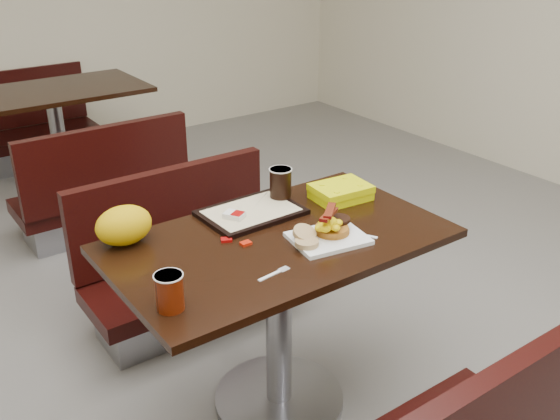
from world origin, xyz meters
TOP-DOWN VIEW (x-y plane):
  - floor at (0.00, 0.00)m, footprint 6.00×7.00m
  - table_near at (0.00, 0.00)m, footprint 1.20×0.70m
  - bench_near_n at (0.00, 0.70)m, footprint 1.00×0.46m
  - table_far at (0.00, 2.60)m, footprint 1.20×0.70m
  - bench_far_s at (0.00, 1.90)m, footprint 1.00×0.46m
  - bench_far_n at (0.00, 3.30)m, footprint 1.00×0.46m
  - platter at (0.13, -0.12)m, footprint 0.29×0.24m
  - pancake_stack at (0.16, -0.10)m, footprint 0.15×0.15m
  - sausage_patty at (0.20, -0.09)m, footprint 0.09×0.09m
  - scrambled_eggs at (0.13, -0.12)m, footprint 0.10×0.10m
  - bacon_strips at (0.14, -0.11)m, footprint 0.17×0.15m
  - muffin_bottom at (0.03, -0.13)m, footprint 0.08×0.08m
  - muffin_top at (0.05, -0.08)m, footprint 0.09×0.09m
  - coffee_cup_near at (-0.52, -0.18)m, footprint 0.10×0.10m
  - fork at (-0.18, -0.20)m, footprint 0.13×0.04m
  - knife at (0.24, -0.14)m, footprint 0.09×0.14m
  - condiment_syrup at (-0.13, 0.02)m, footprint 0.04×0.03m
  - condiment_ketchup at (-0.17, 0.09)m, footprint 0.05×0.04m
  - tray at (0.02, 0.22)m, footprint 0.38×0.27m
  - hashbrown_sleeve_left at (-0.06, 0.20)m, footprint 0.08×0.09m
  - coffee_cup_far at (0.19, 0.26)m, footprint 0.10×0.10m
  - clamshell at (0.40, 0.13)m, footprint 0.24×0.19m
  - paper_bag at (-0.46, 0.28)m, footprint 0.22×0.17m

SIDE VIEW (x-z plane):
  - floor at x=0.00m, z-range -0.01..0.01m
  - bench_near_n at x=0.00m, z-range 0.00..0.72m
  - bench_far_s at x=0.00m, z-range 0.00..0.72m
  - bench_far_n at x=0.00m, z-range 0.00..0.72m
  - table_near at x=0.00m, z-range 0.00..0.75m
  - table_far at x=0.00m, z-range 0.00..0.75m
  - knife at x=0.24m, z-range 0.75..0.75m
  - fork at x=-0.18m, z-range 0.75..0.75m
  - condiment_syrup at x=-0.13m, z-range 0.75..0.76m
  - condiment_ketchup at x=-0.17m, z-range 0.75..0.76m
  - platter at x=0.13m, z-range 0.75..0.77m
  - tray at x=0.02m, z-range 0.75..0.77m
  - muffin_bottom at x=0.03m, z-range 0.77..0.78m
  - hashbrown_sleeve_left at x=-0.06m, z-range 0.77..0.79m
  - pancake_stack at x=0.16m, z-range 0.77..0.79m
  - clamshell at x=0.40m, z-range 0.75..0.81m
  - muffin_top at x=0.05m, z-range 0.76..0.81m
  - sausage_patty at x=0.20m, z-range 0.79..0.80m
  - coffee_cup_near at x=-0.52m, z-range 0.75..0.86m
  - scrambled_eggs at x=0.13m, z-range 0.79..0.84m
  - paper_bag at x=-0.46m, z-range 0.75..0.89m
  - coffee_cup_far at x=0.19m, z-range 0.77..0.89m
  - bacon_strips at x=0.14m, z-range 0.84..0.85m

